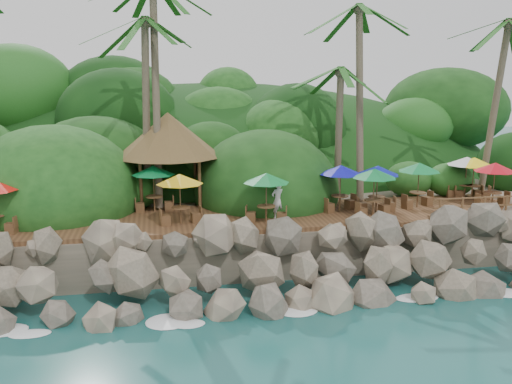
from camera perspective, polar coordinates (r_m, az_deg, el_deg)
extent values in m
plane|color=#19514F|center=(20.90, 3.06, -12.53)|extent=(140.00, 140.00, 0.00)
cube|color=gray|center=(35.61, -2.92, -0.47)|extent=(32.00, 25.20, 2.10)
ellipsoid|color=#143811|center=(43.11, -4.23, 0.24)|extent=(44.80, 28.00, 15.40)
cube|color=brown|center=(25.73, 0.00, -2.62)|extent=(26.00, 5.00, 0.20)
ellipsoid|color=white|center=(21.14, -22.30, -13.06)|extent=(1.20, 0.80, 0.06)
ellipsoid|color=white|center=(20.71, -13.95, -13.02)|extent=(1.20, 0.80, 0.06)
ellipsoid|color=white|center=(20.72, -5.44, -12.70)|extent=(1.20, 0.80, 0.06)
ellipsoid|color=white|center=(21.15, 2.87, -12.12)|extent=(1.20, 0.80, 0.06)
ellipsoid|color=white|center=(21.99, 10.65, -11.36)|extent=(1.20, 0.80, 0.06)
ellipsoid|color=white|center=(23.19, 17.71, -10.49)|extent=(1.20, 0.80, 0.06)
ellipsoid|color=white|center=(24.70, 23.95, -9.58)|extent=(1.20, 0.80, 0.06)
cylinder|color=brown|center=(27.37, -10.29, 9.85)|extent=(0.45, 2.26, 10.82)
cylinder|color=brown|center=(27.60, -11.26, 7.83)|extent=(0.72, 0.66, 9.01)
ellipsoid|color=#23601E|center=(27.67, -11.65, 17.16)|extent=(6.00, 6.00, 2.40)
cylinder|color=brown|center=(29.43, 8.55, 5.94)|extent=(0.60, 0.91, 6.75)
ellipsoid|color=#23601E|center=(29.29, 8.75, 12.52)|extent=(6.00, 6.00, 2.40)
cylinder|color=brown|center=(29.16, 10.66, 8.97)|extent=(0.54, 1.93, 9.87)
ellipsoid|color=#23601E|center=(29.35, 11.05, 18.69)|extent=(6.00, 6.00, 2.40)
cylinder|color=brown|center=(32.41, 23.40, 7.80)|extent=(0.81, 1.19, 9.17)
ellipsoid|color=#23601E|center=(32.50, 24.08, 15.87)|extent=(6.00, 6.00, 2.40)
cylinder|color=brown|center=(26.88, -11.80, 0.60)|extent=(0.16, 0.16, 2.40)
cylinder|color=brown|center=(26.95, -5.84, 0.82)|extent=(0.16, 0.16, 2.40)
cylinder|color=brown|center=(29.63, -11.69, 1.63)|extent=(0.16, 0.16, 2.40)
cylinder|color=brown|center=(29.70, -6.29, 1.83)|extent=(0.16, 0.16, 2.40)
cone|color=brown|center=(27.93, -9.06, 5.89)|extent=(5.25, 5.25, 2.20)
cylinder|color=brown|center=(26.77, -10.44, -1.23)|extent=(0.08, 0.08, 0.72)
cylinder|color=brown|center=(26.69, -10.47, -0.46)|extent=(0.82, 0.82, 0.05)
cylinder|color=brown|center=(26.62, -10.50, 0.26)|extent=(0.05, 0.05, 2.14)
cone|color=#0D7639|center=(26.46, -10.57, 2.23)|extent=(2.05, 2.05, 0.44)
cube|color=brown|center=(26.79, -11.89, -1.58)|extent=(0.42, 0.42, 0.45)
cube|color=brown|center=(26.83, -8.97, -1.45)|extent=(0.42, 0.42, 0.45)
cylinder|color=brown|center=(24.34, -7.78, -2.45)|extent=(0.08, 0.08, 0.72)
cylinder|color=brown|center=(24.25, -7.80, -1.60)|extent=(0.82, 0.82, 0.05)
cylinder|color=brown|center=(24.18, -7.82, -0.81)|extent=(0.05, 0.05, 2.14)
cone|color=gold|center=(23.99, -7.89, 1.34)|extent=(2.05, 2.05, 0.44)
cube|color=brown|center=(24.25, -9.34, -2.88)|extent=(0.47, 0.47, 0.45)
cube|color=brown|center=(24.52, -6.21, -2.63)|extent=(0.47, 0.47, 0.45)
cylinder|color=brown|center=(31.13, 21.40, -0.04)|extent=(0.08, 0.08, 0.72)
cylinder|color=brown|center=(31.06, 21.45, 0.63)|extent=(0.82, 0.82, 0.05)
cylinder|color=brown|center=(31.01, 21.50, 1.25)|extent=(0.05, 0.05, 2.14)
cone|color=yellow|center=(30.86, 21.63, 2.94)|extent=(2.05, 2.05, 0.44)
cube|color=brown|center=(30.97, 20.18, -0.26)|extent=(0.50, 0.50, 0.45)
cube|color=brown|center=(31.36, 22.58, -0.30)|extent=(0.50, 0.50, 0.45)
cylinder|color=brown|center=(29.65, 23.23, -0.74)|extent=(0.08, 0.08, 0.72)
cylinder|color=brown|center=(29.58, 23.28, -0.04)|extent=(0.82, 0.82, 0.05)
cylinder|color=brown|center=(29.51, 23.34, 0.61)|extent=(0.05, 0.05, 2.14)
cone|color=red|center=(29.36, 23.48, 2.38)|extent=(2.05, 2.05, 0.44)
cube|color=brown|center=(29.23, 22.20, -1.10)|extent=(0.46, 0.46, 0.45)
cube|color=brown|center=(30.12, 24.18, -0.90)|extent=(0.46, 0.46, 0.45)
cylinder|color=brown|center=(26.97, -17.18, -1.47)|extent=(0.08, 0.08, 0.72)
cylinder|color=brown|center=(26.89, -17.23, -0.70)|extent=(0.82, 0.82, 0.05)
cylinder|color=brown|center=(26.82, -17.27, 0.01)|extent=(0.05, 0.05, 2.14)
cone|color=yellow|center=(26.66, -17.39, 1.96)|extent=(2.05, 2.05, 0.44)
cube|color=brown|center=(27.04, -18.61, -1.83)|extent=(0.44, 0.44, 0.45)
cube|color=brown|center=(26.98, -15.72, -1.68)|extent=(0.44, 0.44, 0.45)
cylinder|color=brown|center=(26.78, 8.64, -1.16)|extent=(0.08, 0.08, 0.72)
cylinder|color=brown|center=(26.70, 8.66, -0.39)|extent=(0.82, 0.82, 0.05)
cylinder|color=brown|center=(26.63, 8.68, 0.33)|extent=(0.05, 0.05, 2.14)
cone|color=#0C0CA4|center=(26.47, 8.74, 2.29)|extent=(2.05, 2.05, 0.44)
cube|color=brown|center=(26.37, 7.51, -1.63)|extent=(0.53, 0.53, 0.45)
cube|color=brown|center=(27.26, 9.70, -1.26)|extent=(0.53, 0.53, 0.45)
cylinder|color=brown|center=(24.38, 1.06, -2.32)|extent=(0.08, 0.08, 0.72)
cylinder|color=brown|center=(24.29, 1.07, -1.47)|extent=(0.82, 0.82, 0.05)
cylinder|color=brown|center=(24.21, 1.07, -0.68)|extent=(0.05, 0.05, 2.14)
cone|color=#0C732F|center=(24.03, 1.08, 1.47)|extent=(2.05, 2.05, 0.44)
cube|color=brown|center=(24.47, -0.53, -2.59)|extent=(0.50, 0.50, 0.45)
cube|color=brown|center=(24.37, 2.66, -2.66)|extent=(0.50, 0.50, 0.45)
cylinder|color=brown|center=(26.09, 11.98, -1.63)|extent=(0.08, 0.08, 0.72)
cylinder|color=brown|center=(26.01, 12.02, -0.84)|extent=(0.82, 0.82, 0.05)
cylinder|color=brown|center=(25.94, 12.05, -0.10)|extent=(0.05, 0.05, 2.14)
cone|color=#0C7435|center=(25.77, 12.14, 1.91)|extent=(2.05, 2.05, 0.44)
cube|color=brown|center=(25.69, 10.82, -2.10)|extent=(0.52, 0.52, 0.45)
cube|color=brown|center=(26.56, 13.09, -1.75)|extent=(0.52, 0.52, 0.45)
cylinder|color=brown|center=(28.37, 16.32, -0.78)|extent=(0.08, 0.08, 0.72)
cylinder|color=brown|center=(28.29, 16.37, -0.05)|extent=(0.82, 0.82, 0.05)
cylinder|color=brown|center=(28.23, 16.41, 0.63)|extent=(0.05, 0.05, 2.14)
cone|color=#0D7736|center=(28.07, 16.52, 2.48)|extent=(2.05, 2.05, 0.44)
cube|color=brown|center=(27.92, 15.34, -1.21)|extent=(0.52, 0.52, 0.45)
cube|color=brown|center=(28.89, 17.24, -0.89)|extent=(0.52, 0.52, 0.45)
cube|color=brown|center=(24.85, -23.93, -3.40)|extent=(0.50, 0.50, 0.45)
cylinder|color=brown|center=(26.93, 12.31, -1.23)|extent=(0.08, 0.08, 0.72)
cylinder|color=brown|center=(26.85, 12.34, -0.46)|extent=(0.82, 0.82, 0.05)
cylinder|color=brown|center=(26.78, 12.37, 0.25)|extent=(0.05, 0.05, 2.14)
cone|color=#0B149B|center=(26.61, 12.46, 2.20)|extent=(2.05, 2.05, 0.44)
cube|color=brown|center=(26.78, 10.89, -1.54)|extent=(0.46, 0.46, 0.45)
cube|color=brown|center=(27.15, 13.68, -1.49)|extent=(0.46, 0.46, 0.45)
cylinder|color=brown|center=(31.22, 20.74, 0.05)|extent=(0.08, 0.08, 0.72)
cylinder|color=brown|center=(31.15, 20.79, 0.71)|extent=(0.82, 0.82, 0.05)
cylinder|color=brown|center=(31.09, 20.84, 1.33)|extent=(0.05, 0.05, 2.14)
cone|color=silver|center=(30.95, 20.96, 3.01)|extent=(2.05, 2.05, 0.44)
cube|color=brown|center=(31.05, 19.52, -0.18)|extent=(0.50, 0.50, 0.45)
cube|color=brown|center=(31.45, 21.91, -0.21)|extent=(0.50, 0.50, 0.45)
cylinder|color=brown|center=(26.08, 18.44, -1.68)|extent=(0.10, 0.10, 1.00)
cylinder|color=brown|center=(26.62, 20.52, -1.56)|extent=(0.10, 0.10, 1.00)
cylinder|color=brown|center=(27.20, 22.51, -1.44)|extent=(0.10, 0.10, 1.00)
cylinder|color=brown|center=(27.81, 24.41, -1.32)|extent=(0.10, 0.10, 1.00)
cube|color=brown|center=(27.72, 24.49, -0.42)|extent=(7.20, 0.06, 0.06)
cube|color=brown|center=(27.80, 24.42, -1.22)|extent=(7.20, 0.06, 0.06)
imported|color=silver|center=(24.96, 2.26, -0.84)|extent=(0.70, 0.54, 1.69)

